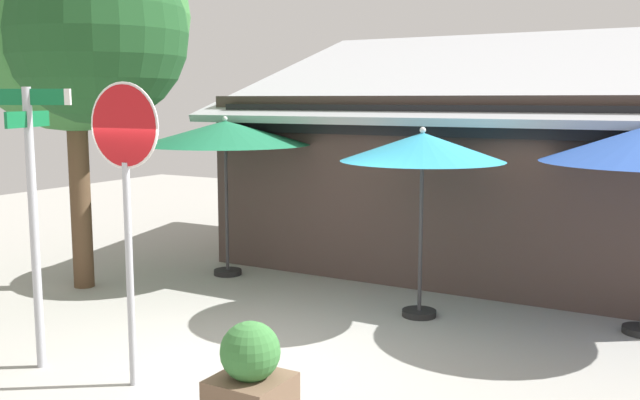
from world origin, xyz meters
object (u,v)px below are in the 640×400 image
at_px(shade_tree, 78,20).
at_px(patio_umbrella_forest_green_left, 225,134).
at_px(stop_sign, 126,175).
at_px(sidewalk_planter, 251,382).
at_px(street_sign_post, 33,200).
at_px(patio_umbrella_teal_center, 422,149).

bearing_deg(shade_tree, patio_umbrella_forest_green_left, 56.95).
relative_size(stop_sign, shade_tree, 0.52).
height_order(shade_tree, sidewalk_planter, shade_tree).
bearing_deg(street_sign_post, stop_sign, 6.35).
relative_size(patio_umbrella_forest_green_left, sidewalk_planter, 2.77).
relative_size(street_sign_post, patio_umbrella_forest_green_left, 1.09).
distance_m(street_sign_post, sidewalk_planter, 3.06).
xyz_separation_m(patio_umbrella_forest_green_left, patio_umbrella_teal_center, (3.48, -0.53, -0.08)).
bearing_deg(stop_sign, patio_umbrella_forest_green_left, 115.54).
height_order(street_sign_post, stop_sign, stop_sign).
distance_m(street_sign_post, shade_tree, 3.70).
relative_size(stop_sign, patio_umbrella_forest_green_left, 1.10).
distance_m(patio_umbrella_forest_green_left, sidewalk_planter, 5.82).
distance_m(street_sign_post, stop_sign, 1.22).
bearing_deg(patio_umbrella_forest_green_left, street_sign_post, -79.77).
relative_size(stop_sign, sidewalk_planter, 3.06).
distance_m(stop_sign, patio_umbrella_teal_center, 3.82).
distance_m(street_sign_post, patio_umbrella_forest_green_left, 4.25).
xyz_separation_m(stop_sign, patio_umbrella_forest_green_left, (-1.92, 4.02, 0.17)).
height_order(patio_umbrella_forest_green_left, sidewalk_planter, patio_umbrella_forest_green_left).
bearing_deg(sidewalk_planter, patio_umbrella_teal_center, 90.44).
height_order(street_sign_post, patio_umbrella_teal_center, street_sign_post).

